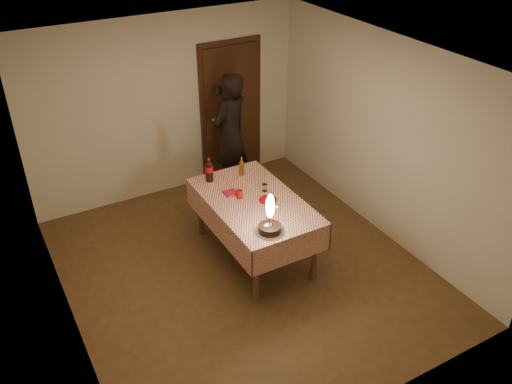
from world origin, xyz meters
TOP-DOWN VIEW (x-y plane):
  - ground at (0.00, 0.00)m, footprint 4.00×4.50m
  - room_shell at (0.03, 0.08)m, footprint 4.04×4.54m
  - dining_table at (0.26, 0.20)m, footprint 1.02×1.72m
  - birthday_cake at (0.09, -0.45)m, footprint 0.32×0.32m
  - red_plate at (0.40, 0.11)m, footprint 0.22×0.22m
  - red_cup at (0.13, 0.32)m, footprint 0.08×0.08m
  - clear_cup at (0.47, 0.32)m, footprint 0.07×0.07m
  - napkin_stack at (0.08, 0.46)m, footprint 0.15×0.15m
  - cola_bottle at (-0.01, 0.87)m, footprint 0.10×0.10m
  - amber_bottle_right at (0.42, 0.80)m, footprint 0.06×0.06m
  - photographer at (0.74, 1.74)m, footprint 0.79×0.68m

SIDE VIEW (x-z plane):
  - ground at x=0.00m, z-range -0.01..0.01m
  - dining_table at x=0.26m, z-range 0.30..1.11m
  - red_plate at x=0.40m, z-range 0.81..0.82m
  - napkin_stack at x=0.08m, z-range 0.81..0.83m
  - clear_cup at x=0.47m, z-range 0.81..0.90m
  - red_cup at x=0.13m, z-range 0.81..0.91m
  - photographer at x=0.74m, z-range 0.00..1.84m
  - amber_bottle_right at x=0.42m, z-range 0.80..1.06m
  - birthday_cake at x=0.09m, z-range 0.70..1.18m
  - cola_bottle at x=-0.01m, z-range 0.81..1.12m
  - room_shell at x=0.03m, z-range 0.34..2.96m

